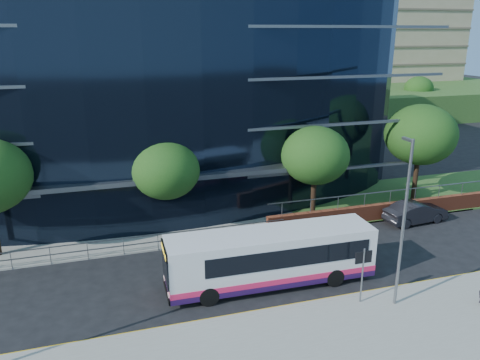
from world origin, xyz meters
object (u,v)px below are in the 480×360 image
object	(u,v)px
tree_far_b	(166,170)
tree_dist_f	(419,89)
tree_far_c	(315,156)
tree_dist_e	(329,92)
city_bus	(273,257)
street_sign	(363,264)
parked_car	(416,212)
streetlight_east	(404,220)
tree_far_d	(421,135)

from	to	relation	value
tree_far_b	tree_dist_f	size ratio (longest dim) A/B	1.00
tree_far_b	tree_dist_f	distance (m)	53.90
tree_far_c	tree_dist_e	distance (m)	35.36
city_bus	street_sign	bearing A→B (deg)	-41.07
tree_far_c	street_sign	bearing A→B (deg)	-103.29
tree_far_c	tree_dist_f	bearing A→B (deg)	45.00
parked_car	tree_dist_f	bearing A→B (deg)	-41.43
tree_dist_e	parked_car	xyz separation A→B (m)	(-10.59, -33.73, -3.80)
tree_dist_e	tree_dist_f	bearing A→B (deg)	7.13
tree_dist_e	parked_car	bearing A→B (deg)	-107.43
tree_dist_e	parked_car	distance (m)	35.56
tree_far_c	streetlight_east	size ratio (longest dim) A/B	0.81
tree_far_d	city_bus	size ratio (longest dim) A/B	0.69
tree_far_b	tree_far_c	distance (m)	10.02
tree_far_d	parked_car	world-z (taller)	tree_far_d
parked_car	tree_far_d	bearing A→B (deg)	-39.54
tree_far_d	parked_car	distance (m)	6.36
city_bus	tree_far_d	bearing A→B (deg)	31.08
tree_dist_f	streetlight_east	bearing A→B (deg)	-127.58
street_sign	tree_dist_f	distance (m)	56.25
street_sign	city_bus	xyz separation A→B (m)	(-3.35, 3.03, -0.61)
tree_far_b	tree_far_c	size ratio (longest dim) A/B	0.93
tree_far_b	tree_dist_e	bearing A→B (deg)	48.48
streetlight_east	city_bus	world-z (taller)	streetlight_east
tree_dist_f	parked_car	size ratio (longest dim) A/B	1.35
streetlight_east	parked_car	distance (m)	11.83
tree_far_d	streetlight_east	world-z (taller)	streetlight_east
tree_far_c	tree_far_d	world-z (taller)	tree_far_d
tree_dist_e	streetlight_east	size ratio (longest dim) A/B	0.81
street_sign	tree_dist_f	size ratio (longest dim) A/B	0.46
tree_far_d	tree_dist_e	xyz separation A→B (m)	(8.00, 30.00, -0.65)
tree_dist_e	parked_car	size ratio (longest dim) A/B	1.46
tree_far_c	city_bus	xyz separation A→B (m)	(-5.85, -7.55, -3.00)
tree_far_b	city_bus	bearing A→B (deg)	-62.72
tree_far_b	tree_far_c	bearing A→B (deg)	-2.86
tree_far_c	tree_dist_f	distance (m)	46.67
tree_dist_f	city_bus	size ratio (longest dim) A/B	0.56
street_sign	streetlight_east	xyz separation A→B (m)	(1.50, -0.59, 2.29)
tree_far_d	tree_dist_f	world-z (taller)	tree_far_d
tree_dist_f	street_sign	bearing A→B (deg)	-129.16
tree_far_b	parked_car	size ratio (longest dim) A/B	1.35
tree_dist_f	tree_dist_e	bearing A→B (deg)	-172.87
tree_far_d	streetlight_east	bearing A→B (deg)	-129.40
tree_dist_e	streetlight_east	bearing A→B (deg)	-113.11
tree_dist_f	tree_far_c	bearing A→B (deg)	-135.00
tree_far_d	tree_far_c	bearing A→B (deg)	-173.66
city_bus	tree_dist_f	bearing A→B (deg)	47.36
street_sign	parked_car	world-z (taller)	street_sign
tree_dist_f	city_bus	bearing A→B (deg)	-133.77
tree_dist_e	city_bus	distance (m)	44.91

